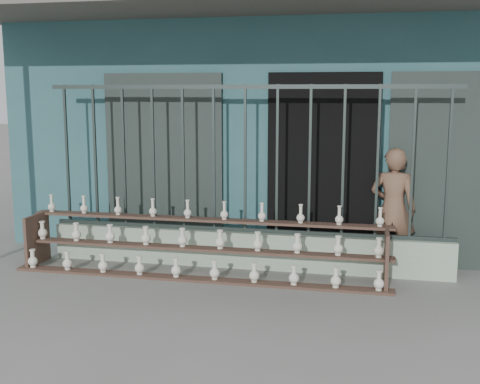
# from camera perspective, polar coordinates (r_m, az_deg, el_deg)

# --- Properties ---
(ground) EXTENTS (60.00, 60.00, 0.00)m
(ground) POSITION_cam_1_polar(r_m,az_deg,el_deg) (6.36, -1.91, -10.41)
(ground) COLOR slate
(workshop_building) EXTENTS (7.40, 6.60, 3.21)m
(workshop_building) POSITION_cam_1_polar(r_m,az_deg,el_deg) (10.14, 3.85, 6.44)
(workshop_building) COLOR #2C595E
(workshop_building) RESTS_ON ground
(parapet_wall) EXTENTS (5.00, 0.20, 0.45)m
(parapet_wall) POSITION_cam_1_polar(r_m,az_deg,el_deg) (7.50, 0.48, -5.47)
(parapet_wall) COLOR #A3BDA2
(parapet_wall) RESTS_ON ground
(security_fence) EXTENTS (5.00, 0.04, 1.80)m
(security_fence) POSITION_cam_1_polar(r_m,az_deg,el_deg) (7.29, 0.49, 3.09)
(security_fence) COLOR #283330
(security_fence) RESTS_ON parapet_wall
(shelf_rack) EXTENTS (4.50, 0.68, 0.85)m
(shelf_rack) POSITION_cam_1_polar(r_m,az_deg,el_deg) (7.18, -3.75, -5.09)
(shelf_rack) COLOR brown
(shelf_rack) RESTS_ON ground
(elderly_woman) EXTENTS (0.59, 0.43, 1.50)m
(elderly_woman) POSITION_cam_1_polar(r_m,az_deg,el_deg) (7.56, 14.30, -1.57)
(elderly_woman) COLOR brown
(elderly_woman) RESTS_ON ground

